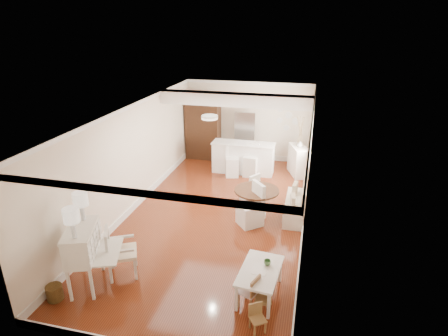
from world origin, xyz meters
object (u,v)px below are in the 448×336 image
at_px(slip_chair_far, 250,187).
at_px(breakfast_counter, 243,158).
at_px(kids_table, 260,283).
at_px(kids_chair_a, 263,299).
at_px(kids_chair_c, 258,319).
at_px(kids_chair_b, 248,290).
at_px(fridge, 255,138).
at_px(pantry_cabinet, 203,127).
at_px(sideboard, 298,161).
at_px(slip_chair_near, 250,205).
at_px(dining_table, 256,203).
at_px(bar_stool_right, 251,160).
at_px(bar_stool_left, 232,161).
at_px(secretary_bureau, 84,257).
at_px(wicker_basket, 55,293).
at_px(gustavian_armchair, 122,252).

height_order(slip_chair_far, breakfast_counter, breakfast_counter).
xyz_separation_m(kids_table, kids_chair_a, (0.12, -0.41, -0.01)).
bearing_deg(kids_chair_a, kids_chair_c, -21.83).
relative_size(kids_chair_b, fridge, 0.37).
xyz_separation_m(slip_chair_far, breakfast_counter, (-0.59, 2.04, 0.10)).
bearing_deg(breakfast_counter, kids_chair_a, -75.83).
bearing_deg(pantry_cabinet, sideboard, -13.17).
distance_m(kids_chair_a, slip_chair_near, 3.04).
height_order(dining_table, sideboard, sideboard).
relative_size(dining_table, bar_stool_right, 1.05).
xyz_separation_m(pantry_cabinet, sideboard, (3.49, -0.82, -0.67)).
xyz_separation_m(dining_table, bar_stool_left, (-1.21, 2.51, 0.12)).
bearing_deg(bar_stool_right, kids_chair_b, -75.26).
relative_size(breakfast_counter, sideboard, 2.04).
bearing_deg(dining_table, slip_chair_near, -102.17).
bearing_deg(kids_chair_c, secretary_bureau, 139.90).
xyz_separation_m(secretary_bureau, dining_table, (2.72, 3.43, -0.24)).
relative_size(wicker_basket, fridge, 0.16).
height_order(secretary_bureau, kids_table, secretary_bureau).
distance_m(gustavian_armchair, bar_stool_right, 5.85).
distance_m(wicker_basket, pantry_cabinet, 8.02).
height_order(kids_chair_b, slip_chair_far, slip_chair_far).
relative_size(secretary_bureau, kids_chair_b, 1.89).
relative_size(dining_table, sideboard, 1.13).
height_order(gustavian_armchair, kids_chair_a, gustavian_armchair).
bearing_deg(kids_chair_c, gustavian_armchair, 129.88).
bearing_deg(bar_stool_left, dining_table, -79.82).
distance_m(wicker_basket, slip_chair_far, 5.55).
xyz_separation_m(kids_chair_c, pantry_cabinet, (-3.27, 7.80, 0.90)).
bearing_deg(pantry_cabinet, kids_chair_c, -67.26).
relative_size(kids_table, fridge, 0.63).
bearing_deg(kids_chair_c, slip_chair_far, 67.94).
bearing_deg(kids_chair_b, breakfast_counter, -147.09).
distance_m(slip_chair_near, sideboard, 3.73).
height_order(gustavian_armchair, dining_table, gustavian_armchair).
bearing_deg(kids_chair_b, secretary_bureau, -65.91).
xyz_separation_m(kids_table, kids_chair_c, (0.11, -0.86, -0.04)).
bearing_deg(secretary_bureau, bar_stool_right, 51.10).
distance_m(kids_chair_a, pantry_cabinet, 8.10).
height_order(bar_stool_right, fridge, fridge).
distance_m(kids_table, fridge, 7.05).
xyz_separation_m(kids_chair_c, slip_chair_near, (-0.74, 3.38, 0.29)).
relative_size(dining_table, fridge, 0.63).
distance_m(slip_chair_far, sideboard, 2.59).
height_order(kids_table, pantry_cabinet, pantry_cabinet).
height_order(kids_chair_b, breakfast_counter, breakfast_counter).
bearing_deg(secretary_bureau, wicker_basket, -144.30).
distance_m(kids_chair_c, slip_chair_far, 4.78).
bearing_deg(kids_table, bar_stool_left, 107.78).
height_order(kids_chair_a, slip_chair_far, slip_chair_far).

